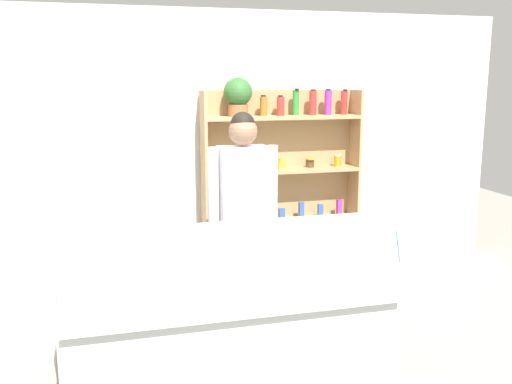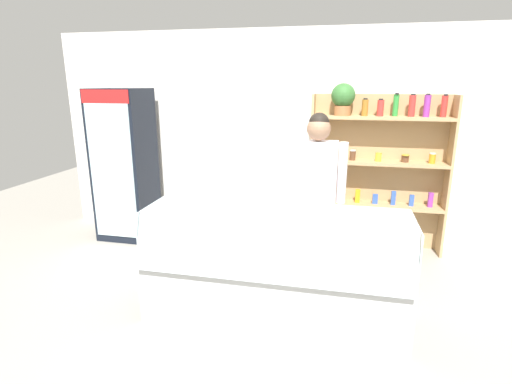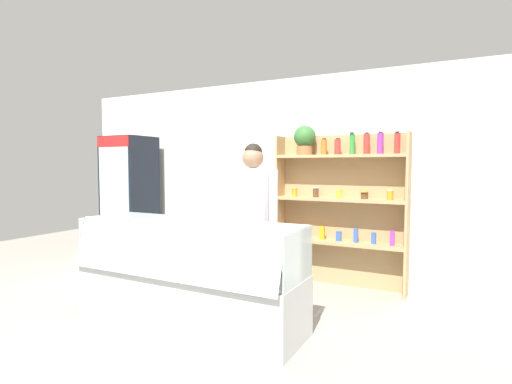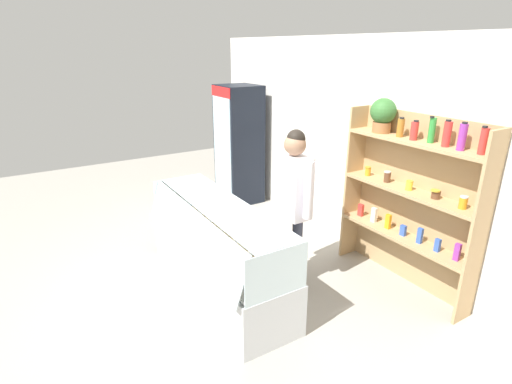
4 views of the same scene
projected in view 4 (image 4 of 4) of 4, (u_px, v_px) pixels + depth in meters
name	position (u px, v px, depth m)	size (l,w,h in m)	color
ground_plane	(224.00, 289.00, 4.48)	(12.00, 12.00, 0.00)	gray
back_wall	(364.00, 149.00, 5.00)	(6.80, 0.10, 2.70)	white
drinks_fridge	(239.00, 145.00, 6.75)	(0.67, 0.64, 1.98)	black
shelving_unit	(408.00, 185.00, 4.29)	(1.63, 0.29, 2.04)	tan
deli_display_case	(218.00, 264.00, 4.39)	(2.26, 0.73, 1.01)	silver
shop_clerk	(293.00, 196.00, 4.28)	(0.58, 0.25, 1.77)	#383D51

